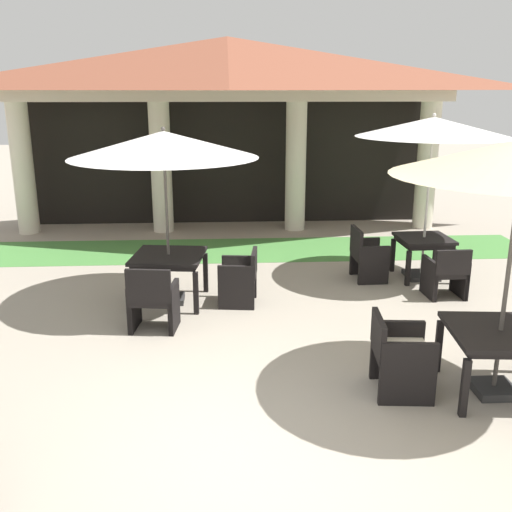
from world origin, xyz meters
TOP-DOWN VIEW (x-y plane):
  - ground_plane at (0.00, 0.00)m, footprint 60.00×60.00m
  - background_pavilion at (0.00, 8.66)m, footprint 10.21×3.15m
  - lawn_strip at (0.00, 6.82)m, footprint 12.01×1.83m
  - patio_table_near_foreground at (-0.97, 3.96)m, footprint 1.14×1.14m
  - patio_umbrella_near_foreground at (-0.97, 3.96)m, footprint 2.71×2.71m
  - patio_chair_near_foreground_south at (-1.10, 2.89)m, footprint 0.67×0.59m
  - patio_chair_near_foreground_east at (0.09, 3.83)m, footprint 0.61×0.65m
  - patio_table_mid_right at (2.71, 0.98)m, footprint 1.12×1.12m
  - patio_chair_mid_right_west at (1.69, 1.07)m, footprint 0.64×0.68m
  - patio_table_far_back at (3.24, 4.89)m, footprint 0.88×0.88m
  - patio_umbrella_far_back at (3.24, 4.89)m, footprint 2.49×2.49m
  - patio_chair_far_back_west at (2.27, 4.85)m, footprint 0.54×0.64m
  - patio_chair_far_back_south at (3.28, 3.92)m, footprint 0.58×0.59m

SIDE VIEW (x-z plane):
  - ground_plane at x=0.00m, z-range 0.00..0.00m
  - lawn_strip at x=0.00m, z-range 0.00..0.01m
  - patio_chair_far_back_south at x=3.28m, z-range -0.02..0.79m
  - patio_chair_near_foreground_east at x=0.09m, z-range -0.01..0.82m
  - patio_chair_far_back_west at x=2.27m, z-range -0.04..0.86m
  - patio_chair_mid_right_west at x=1.69m, z-range 0.00..0.84m
  - patio_chair_near_foreground_south at x=-1.10m, z-range -0.03..0.88m
  - patio_table_far_back at x=3.24m, z-range 0.25..0.97m
  - patio_table_mid_right at x=2.71m, z-range 0.27..1.00m
  - patio_table_near_foreground at x=-0.97m, z-range 0.28..1.03m
  - patio_umbrella_near_foreground at x=-0.97m, z-range 1.05..3.67m
  - patio_umbrella_far_back at x=3.24m, z-range 1.13..3.89m
  - background_pavilion at x=0.00m, z-range 1.18..5.36m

